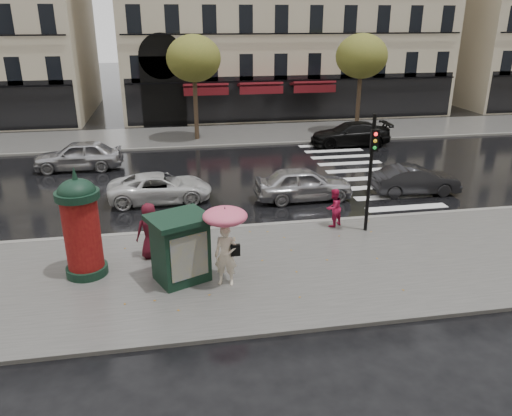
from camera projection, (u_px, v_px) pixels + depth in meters
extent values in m
plane|color=black|center=(293.00, 261.00, 16.63)|extent=(160.00, 160.00, 0.00)
cube|color=#474744|center=(297.00, 267.00, 16.15)|extent=(90.00, 7.00, 0.12)
cube|color=#474744|center=(226.00, 135.00, 34.07)|extent=(90.00, 6.00, 0.12)
cube|color=slate|center=(274.00, 225.00, 19.36)|extent=(90.00, 0.25, 0.14)
cube|color=slate|center=(231.00, 145.00, 31.31)|extent=(90.00, 0.25, 0.14)
cube|color=silver|center=(359.00, 170.00, 26.43)|extent=(3.60, 11.75, 0.01)
cylinder|color=#38281C|center=(196.00, 101.00, 31.91)|extent=(0.28, 0.28, 5.20)
ellipsoid|color=#37561B|center=(194.00, 58.00, 30.98)|extent=(3.40, 3.40, 2.89)
cylinder|color=#38281C|center=(359.00, 96.00, 33.70)|extent=(0.28, 0.28, 5.20)
ellipsoid|color=#37561B|center=(362.00, 56.00, 32.77)|extent=(3.40, 3.40, 2.89)
imported|color=beige|center=(226.00, 255.00, 14.67)|extent=(0.79, 0.63, 1.87)
cylinder|color=black|center=(225.00, 236.00, 14.45)|extent=(0.02, 0.02, 1.19)
ellipsoid|color=#E02A83|center=(225.00, 216.00, 14.23)|extent=(1.30, 1.30, 0.45)
cone|color=black|center=(225.00, 208.00, 14.13)|extent=(0.04, 0.04, 0.10)
cube|color=black|center=(235.00, 250.00, 14.58)|extent=(0.27, 0.12, 0.35)
imported|color=#BC1743|center=(334.00, 208.00, 18.88)|extent=(0.91, 0.86, 1.48)
imported|color=#4A0E1A|center=(150.00, 231.00, 16.36)|extent=(1.06, 0.86, 1.88)
cylinder|color=black|center=(87.00, 270.00, 15.53)|extent=(1.26, 1.26, 0.27)
cylinder|color=maroon|center=(82.00, 233.00, 15.08)|extent=(1.08, 1.08, 2.25)
cylinder|color=black|center=(77.00, 195.00, 14.64)|extent=(1.30, 1.30, 0.23)
ellipsoid|color=black|center=(77.00, 192.00, 14.61)|extent=(1.12, 1.12, 0.78)
cone|color=black|center=(74.00, 173.00, 14.40)|extent=(0.18, 0.18, 0.41)
cylinder|color=black|center=(370.00, 174.00, 17.98)|extent=(0.13, 0.13, 4.37)
cube|color=black|center=(375.00, 140.00, 17.29)|extent=(0.30, 0.24, 0.76)
cube|color=black|center=(181.00, 251.00, 14.93)|extent=(1.80, 1.66, 1.90)
cube|color=black|center=(179.00, 219.00, 14.55)|extent=(2.15, 2.01, 0.16)
imported|color=#AEADB2|center=(303.00, 184.00, 22.00)|extent=(4.34, 1.79, 1.47)
imported|color=black|center=(415.00, 180.00, 22.75)|extent=(4.02, 1.58, 1.30)
imported|color=silver|center=(160.00, 188.00, 21.84)|extent=(4.53, 2.16, 1.25)
imported|color=black|center=(350.00, 134.00, 31.37)|extent=(5.06, 2.25, 1.44)
imported|color=#A3A3A8|center=(78.00, 155.00, 26.34)|extent=(4.54, 1.84, 1.54)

